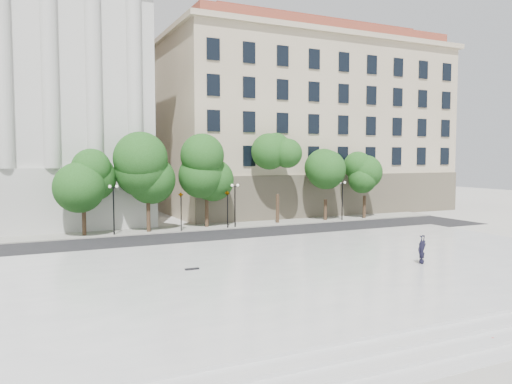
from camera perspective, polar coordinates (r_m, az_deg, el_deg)
ground at (r=27.27m, az=6.74°, el=-10.84°), size 160.00×160.00×0.00m
plaza at (r=29.72m, az=3.63°, el=-9.13°), size 44.00×22.00×0.45m
street at (r=43.25m, az=-6.08°, el=-5.29°), size 60.00×8.00×0.02m
far_sidewalk at (r=48.88m, az=-8.41°, el=-4.17°), size 60.00×4.00×0.12m
building_east at (r=70.17m, az=3.76°, el=7.40°), size 36.00×26.15×23.00m
traffic_light_west at (r=46.69m, az=-8.58°, el=0.03°), size 0.59×1.96×4.28m
traffic_light_east at (r=48.24m, az=-3.28°, el=0.14°), size 0.47×1.84×4.23m
person_lying at (r=32.42m, az=18.39°, el=-7.38°), size 1.07×1.86×0.48m
skateboard at (r=29.51m, az=-7.32°, el=-8.71°), size 0.83×0.22×0.09m
plaza_steps at (r=20.59m, az=20.55°, el=-15.70°), size 44.00×3.00×0.30m
street_trees at (r=48.37m, az=-6.47°, el=1.94°), size 44.15×4.83×7.72m
lamp_posts at (r=47.10m, az=-8.41°, el=-0.90°), size 36.68×0.28×4.54m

